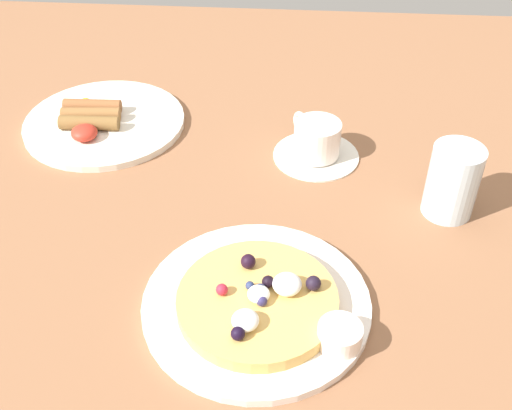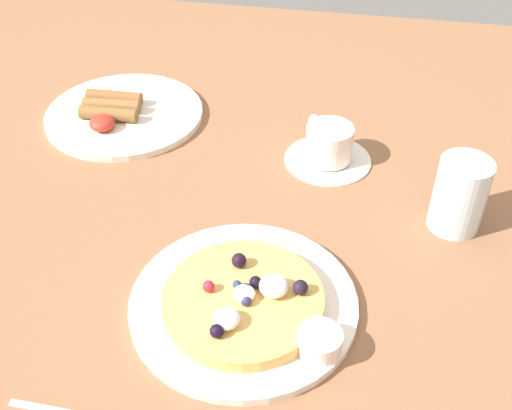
{
  "view_description": "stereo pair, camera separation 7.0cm",
  "coord_description": "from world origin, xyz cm",
  "px_view_note": "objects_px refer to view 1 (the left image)",
  "views": [
    {
      "loc": [
        10.04,
        -64.72,
        57.96
      ],
      "look_at": [
        5.18,
        -0.49,
        4.0
      ],
      "focal_mm": 44.49,
      "sensor_mm": 36.0,
      "label": 1
    },
    {
      "loc": [
        16.96,
        -63.82,
        57.96
      ],
      "look_at": [
        5.18,
        -0.49,
        4.0
      ],
      "focal_mm": 44.49,
      "sensor_mm": 36.0,
      "label": 2
    }
  ],
  "objects_px": {
    "coffee_saucer": "(316,155)",
    "water_glass": "(453,181)",
    "pancake_plate": "(256,304)",
    "coffee_cup": "(317,138)",
    "syrup_ramekin": "(340,335)",
    "breakfast_plate": "(105,123)"
  },
  "relations": [
    {
      "from": "pancake_plate",
      "to": "breakfast_plate",
      "type": "xyz_separation_m",
      "value": [
        -0.28,
        0.38,
        0.0
      ]
    },
    {
      "from": "syrup_ramekin",
      "to": "coffee_cup",
      "type": "relative_size",
      "value": 0.54
    },
    {
      "from": "syrup_ramekin",
      "to": "breakfast_plate",
      "type": "relative_size",
      "value": 0.19
    },
    {
      "from": "water_glass",
      "to": "pancake_plate",
      "type": "bearing_deg",
      "value": -142.04
    },
    {
      "from": "syrup_ramekin",
      "to": "coffee_saucer",
      "type": "xyz_separation_m",
      "value": [
        -0.03,
        0.37,
        -0.02
      ]
    },
    {
      "from": "syrup_ramekin",
      "to": "coffee_cup",
      "type": "xyz_separation_m",
      "value": [
        -0.03,
        0.37,
        0.01
      ]
    },
    {
      "from": "pancake_plate",
      "to": "syrup_ramekin",
      "type": "relative_size",
      "value": 5.44
    },
    {
      "from": "coffee_saucer",
      "to": "water_glass",
      "type": "height_order",
      "value": "water_glass"
    },
    {
      "from": "coffee_saucer",
      "to": "pancake_plate",
      "type": "bearing_deg",
      "value": -102.53
    },
    {
      "from": "syrup_ramekin",
      "to": "coffee_cup",
      "type": "distance_m",
      "value": 0.37
    },
    {
      "from": "coffee_saucer",
      "to": "water_glass",
      "type": "relative_size",
      "value": 1.28
    },
    {
      "from": "breakfast_plate",
      "to": "water_glass",
      "type": "xyz_separation_m",
      "value": [
        0.54,
        -0.18,
        0.05
      ]
    },
    {
      "from": "breakfast_plate",
      "to": "coffee_cup",
      "type": "xyz_separation_m",
      "value": [
        0.35,
        -0.06,
        0.03
      ]
    },
    {
      "from": "pancake_plate",
      "to": "coffee_cup",
      "type": "distance_m",
      "value": 0.32
    },
    {
      "from": "pancake_plate",
      "to": "coffee_cup",
      "type": "relative_size",
      "value": 2.95
    },
    {
      "from": "breakfast_plate",
      "to": "coffee_cup",
      "type": "height_order",
      "value": "coffee_cup"
    },
    {
      "from": "pancake_plate",
      "to": "breakfast_plate",
      "type": "relative_size",
      "value": 1.02
    },
    {
      "from": "coffee_cup",
      "to": "pancake_plate",
      "type": "bearing_deg",
      "value": -102.31
    },
    {
      "from": "pancake_plate",
      "to": "coffee_saucer",
      "type": "xyz_separation_m",
      "value": [
        0.07,
        0.31,
        -0.0
      ]
    },
    {
      "from": "pancake_plate",
      "to": "syrup_ramekin",
      "type": "bearing_deg",
      "value": -29.85
    },
    {
      "from": "syrup_ramekin",
      "to": "water_glass",
      "type": "bearing_deg",
      "value": 58.07
    },
    {
      "from": "pancake_plate",
      "to": "coffee_saucer",
      "type": "bearing_deg",
      "value": 77.47
    }
  ]
}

